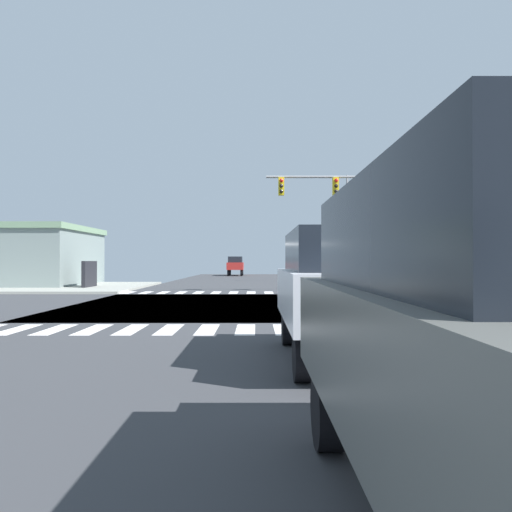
{
  "coord_description": "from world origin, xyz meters",
  "views": [
    {
      "loc": [
        0.52,
        -19.76,
        1.8
      ],
      "look_at": [
        0.57,
        11.98,
        2.13
      ],
      "focal_mm": 33.38,
      "sensor_mm": 36.0,
      "label": 1
    }
  ],
  "objects": [
    {
      "name": "ground",
      "position": [
        0.0,
        0.0,
        -0.03
      ],
      "size": [
        90.0,
        90.0,
        0.05
      ],
      "color": "#37393D"
    },
    {
      "name": "sidewalk_corner_ne",
      "position": [
        13.0,
        12.0,
        0.07
      ],
      "size": [
        12.0,
        12.0,
        0.14
      ],
      "color": "#A09B91",
      "rests_on": "ground"
    },
    {
      "name": "sidewalk_corner_nw",
      "position": [
        -13.0,
        12.0,
        0.07
      ],
      "size": [
        12.0,
        12.0,
        0.14
      ],
      "color": "#999A91",
      "rests_on": "ground"
    },
    {
      "name": "crosswalk_near",
      "position": [
        -0.25,
        -7.3,
        0.0
      ],
      "size": [
        13.5,
        2.0,
        0.01
      ],
      "color": "silver",
      "rests_on": "ground"
    },
    {
      "name": "crosswalk_far",
      "position": [
        -0.25,
        7.3,
        0.0
      ],
      "size": [
        13.5,
        2.0,
        0.01
      ],
      "color": "silver",
      "rests_on": "ground"
    },
    {
      "name": "traffic_signal_mast",
      "position": [
        5.57,
        7.36,
        5.2
      ],
      "size": [
        7.34,
        0.55,
        7.01
      ],
      "color": "gray",
      "rests_on": "ground"
    },
    {
      "name": "street_lamp",
      "position": [
        7.9,
        19.79,
        5.29
      ],
      "size": [
        1.78,
        0.32,
        8.97
      ],
      "color": "gray",
      "rests_on": "ground"
    },
    {
      "name": "bank_building",
      "position": [
        -17.12,
        14.12,
        2.14
      ],
      "size": [
        12.67,
        9.03,
        4.26
      ],
      "color": "gray",
      "rests_on": "ground"
    },
    {
      "name": "suv_farside_2",
      "position": [
        2.0,
        -16.77,
        1.39
      ],
      "size": [
        1.96,
        4.6,
        2.34
      ],
      "color": "black",
      "rests_on": "ground"
    },
    {
      "name": "suv_queued_3",
      "position": [
        -2.0,
        38.75,
        1.39
      ],
      "size": [
        1.96,
        4.6,
        2.34
      ],
      "rotation": [
        0.0,
        0.0,
        3.14
      ],
      "color": "black",
      "rests_on": "ground"
    },
    {
      "name": "suv_leading_4",
      "position": [
        2.0,
        -11.12,
        1.39
      ],
      "size": [
        1.96,
        4.6,
        2.34
      ],
      "color": "black",
      "rests_on": "ground"
    }
  ]
}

